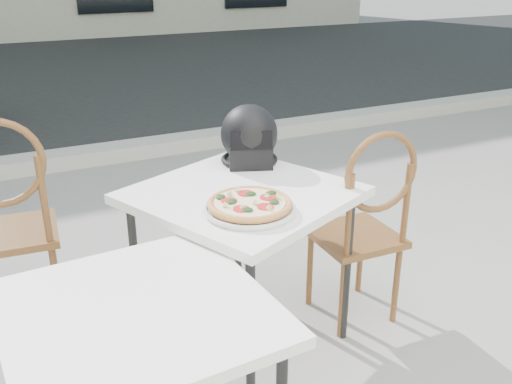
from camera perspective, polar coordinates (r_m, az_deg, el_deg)
name	(u,v)px	position (r m, az deg, el deg)	size (l,w,h in m)	color
ground	(350,354)	(2.56, 9.38, -15.70)	(80.00, 80.00, 0.00)	gray
street_asphalt	(69,75)	(8.83, -18.19, 11.03)	(30.00, 8.00, 0.00)	black
curb	(148,148)	(5.00, -10.75, 4.39)	(30.00, 0.25, 0.12)	#A7A59D
cafe_table_main	(242,205)	(2.27, -1.37, -1.36)	(1.00, 1.00, 0.72)	white
plate	(250,209)	(2.05, -0.63, -1.74)	(0.43, 0.43, 0.02)	silver
pizza	(250,203)	(2.04, -0.63, -1.14)	(0.35, 0.35, 0.04)	#D48E4D
helmet	(249,138)	(2.52, -0.68, 5.46)	(0.33, 0.34, 0.26)	black
cafe_chair_main	(365,218)	(2.52, 10.86, -2.61)	(0.37, 0.37, 0.94)	brown
cafe_table_side	(138,326)	(1.67, -11.74, -12.95)	(0.75, 0.75, 0.68)	white
cafe_chair_side	(8,214)	(2.65, -23.59, -2.06)	(0.41, 0.41, 1.00)	brown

